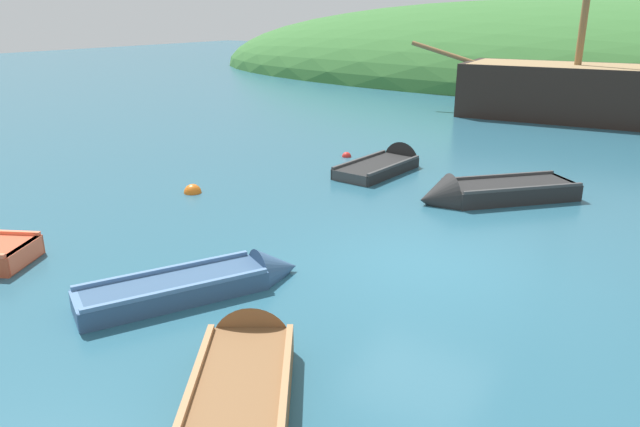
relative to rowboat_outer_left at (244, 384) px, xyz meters
name	(u,v)px	position (x,y,z in m)	size (l,w,h in m)	color
ground_plane	(423,264)	(0.13, 4.66, -0.13)	(120.00, 120.00, 0.00)	#285B70
shore_hill	(546,77)	(-6.40, 38.21, -0.13)	(52.94, 25.43, 10.04)	#387033
rowboat_outer_left	(244,384)	(0.00, 0.00, 0.00)	(2.96, 3.63, 1.04)	brown
rowboat_portside	(388,166)	(-3.56, 10.26, -0.04)	(1.36, 3.37, 1.14)	black
rowboat_near_dock	(206,286)	(-2.29, 1.69, -0.03)	(2.38, 3.61, 0.86)	#335175
rowboat_far	(486,195)	(-0.24, 8.91, 0.01)	(3.44, 3.64, 1.15)	black
buoy_orange	(193,193)	(-6.44, 5.43, -0.13)	(0.43, 0.43, 0.43)	orange
buoy_red	(347,157)	(-5.31, 10.82, -0.13)	(0.29, 0.29, 0.29)	red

